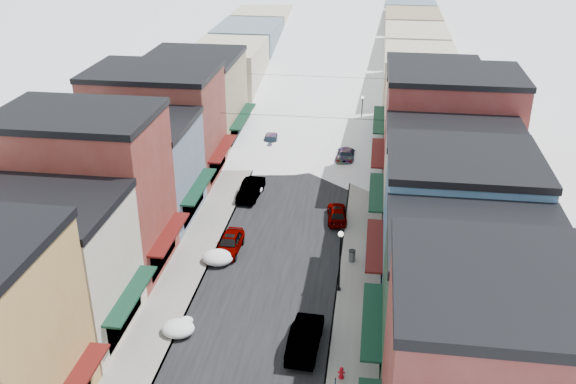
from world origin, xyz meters
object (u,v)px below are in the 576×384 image
(streetlamp_near, at_px, (340,254))
(car_silver_sedan, at_px, (230,243))
(fire_hydrant, at_px, (341,373))
(trash_can, at_px, (352,256))
(car_dark_hatch, at_px, (251,189))
(car_green_sedan, at_px, (305,337))

(streetlamp_near, bearing_deg, car_silver_sedan, 153.64)
(fire_hydrant, height_order, trash_can, trash_can)
(car_dark_hatch, height_order, car_green_sedan, car_green_sedan)
(car_silver_sedan, relative_size, trash_can, 4.61)
(car_dark_hatch, distance_m, car_green_sedan, 22.58)
(trash_can, distance_m, streetlamp_near, 4.87)
(car_silver_sedan, bearing_deg, fire_hydrant, -52.88)
(car_silver_sedan, bearing_deg, trash_can, -0.88)
(fire_hydrant, bearing_deg, car_silver_sedan, 125.61)
(car_green_sedan, bearing_deg, car_dark_hatch, -67.71)
(car_silver_sedan, height_order, trash_can, car_silver_sedan)
(car_dark_hatch, xyz_separation_m, trash_can, (10.05, -10.52, -0.15))
(trash_can, bearing_deg, fire_hydrant, -89.91)
(car_green_sedan, bearing_deg, fire_hydrant, 136.25)
(car_green_sedan, xyz_separation_m, fire_hydrant, (2.47, -2.59, -0.35))
(car_dark_hatch, relative_size, car_green_sedan, 0.93)
(car_green_sedan, relative_size, streetlamp_near, 1.07)
(car_dark_hatch, distance_m, streetlamp_near, 17.48)
(car_silver_sedan, height_order, car_green_sedan, car_green_sedan)
(car_silver_sedan, xyz_separation_m, trash_can, (9.82, -0.41, -0.11))
(car_silver_sedan, distance_m, fire_hydrant, 16.91)
(car_green_sedan, distance_m, fire_hydrant, 3.60)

